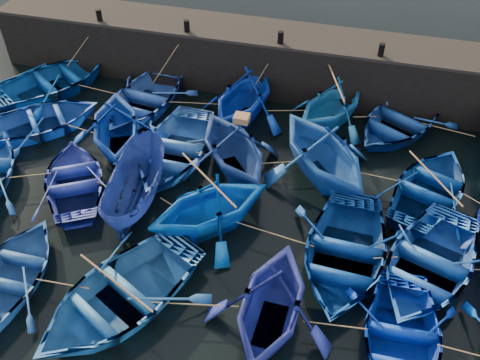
# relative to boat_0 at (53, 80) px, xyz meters

# --- Properties ---
(ground) EXTENTS (120.00, 120.00, 0.00)m
(ground) POSITION_rel_boat_0_xyz_m (9.66, -7.57, -0.56)
(ground) COLOR black
(ground) RESTS_ON ground
(quay_wall) EXTENTS (26.00, 2.50, 2.50)m
(quay_wall) POSITION_rel_boat_0_xyz_m (9.66, 2.93, 0.69)
(quay_wall) COLOR black
(quay_wall) RESTS_ON ground
(quay_top) EXTENTS (26.00, 2.50, 0.12)m
(quay_top) POSITION_rel_boat_0_xyz_m (9.66, 2.93, 2.00)
(quay_top) COLOR black
(quay_top) RESTS_ON quay_wall
(bollard_0) EXTENTS (0.24, 0.24, 0.50)m
(bollard_0) POSITION_rel_boat_0_xyz_m (1.66, 2.03, 2.31)
(bollard_0) COLOR black
(bollard_0) RESTS_ON quay_top
(bollard_1) EXTENTS (0.24, 0.24, 0.50)m
(bollard_1) POSITION_rel_boat_0_xyz_m (5.66, 2.03, 2.31)
(bollard_1) COLOR black
(bollard_1) RESTS_ON quay_top
(bollard_2) EXTENTS (0.24, 0.24, 0.50)m
(bollard_2) POSITION_rel_boat_0_xyz_m (9.66, 2.03, 2.31)
(bollard_2) COLOR black
(bollard_2) RESTS_ON quay_top
(bollard_3) EXTENTS (0.24, 0.24, 0.50)m
(bollard_3) POSITION_rel_boat_0_xyz_m (13.66, 2.03, 2.31)
(bollard_3) COLOR black
(bollard_3) RESTS_ON quay_top
(boat_0) EXTENTS (6.22, 6.58, 1.11)m
(boat_0) POSITION_rel_boat_0_xyz_m (0.00, 0.00, 0.00)
(boat_0) COLOR navy
(boat_0) RESTS_ON ground
(boat_1) EXTENTS (4.26, 5.50, 1.05)m
(boat_1) POSITION_rel_boat_0_xyz_m (4.33, -0.31, -0.03)
(boat_1) COLOR #274FA5
(boat_1) RESTS_ON ground
(boat_2) EXTENTS (4.58, 5.02, 2.26)m
(boat_2) POSITION_rel_boat_0_xyz_m (8.63, 0.13, 0.57)
(boat_2) COLOR #072EA3
(boat_2) RESTS_ON ground
(boat_3) EXTENTS (4.95, 5.14, 2.08)m
(boat_3) POSITION_rel_boat_0_xyz_m (12.14, 0.61, 0.49)
(boat_3) COLOR blue
(boat_3) RESTS_ON ground
(boat_4) EXTENTS (5.56, 6.09, 1.03)m
(boat_4) POSITION_rel_boat_0_xyz_m (14.85, 0.88, -0.04)
(boat_4) COLOR navy
(boat_4) RESTS_ON ground
(boat_6) EXTENTS (5.76, 5.68, 0.98)m
(boat_6) POSITION_rel_boat_0_xyz_m (0.99, -2.76, -0.07)
(boat_6) COLOR #1547AD
(boat_6) RESTS_ON ground
(boat_7) EXTENTS (5.27, 5.57, 2.32)m
(boat_7) POSITION_rel_boat_0_xyz_m (4.49, -3.05, 0.60)
(boat_7) COLOR #0D3896
(boat_7) RESTS_ON ground
(boat_8) EXTENTS (3.80, 5.24, 1.07)m
(boat_8) POSITION_rel_boat_0_xyz_m (6.74, -3.14, -0.02)
(boat_8) COLOR blue
(boat_8) RESTS_ON ground
(boat_9) EXTENTS (5.72, 5.81, 2.32)m
(boat_9) POSITION_rel_boat_0_xyz_m (9.11, -3.19, 0.60)
(boat_9) COLOR navy
(boat_9) RESTS_ON ground
(boat_10) EXTENTS (6.28, 6.36, 2.53)m
(boat_10) POSITION_rel_boat_0_xyz_m (12.26, -2.71, 0.71)
(boat_10) COLOR #174EA4
(boat_10) RESTS_ON ground
(boat_11) EXTENTS (4.71, 5.49, 0.96)m
(boat_11) POSITION_rel_boat_0_xyz_m (16.08, -2.85, -0.08)
(boat_11) COLOR navy
(boat_11) RESTS_ON ground
(boat_14) EXTENTS (4.86, 5.32, 0.90)m
(boat_14) POSITION_rel_boat_0_xyz_m (3.96, -5.57, -0.10)
(boat_14) COLOR #263795
(boat_14) RESTS_ON ground
(boat_15) EXTENTS (2.06, 4.47, 1.67)m
(boat_15) POSITION_rel_boat_0_xyz_m (6.36, -5.76, 0.28)
(boat_15) COLOR navy
(boat_15) RESTS_ON ground
(boat_16) EXTENTS (5.48, 5.45, 2.19)m
(boat_16) POSITION_rel_boat_0_xyz_m (9.14, -6.20, 0.54)
(boat_16) COLOR blue
(boat_16) RESTS_ON ground
(boat_17) EXTENTS (3.99, 5.42, 1.09)m
(boat_17) POSITION_rel_boat_0_xyz_m (13.50, -6.57, -0.01)
(boat_17) COLOR navy
(boat_17) RESTS_ON ground
(boat_18) EXTENTS (5.13, 6.02, 1.06)m
(boat_18) POSITION_rel_boat_0_xyz_m (15.98, -6.34, -0.03)
(boat_18) COLOR blue
(boat_18) RESTS_ON ground
(boat_21) EXTENTS (3.17, 4.39, 0.90)m
(boat_21) POSITION_rel_boat_0_xyz_m (4.13, -9.86, -0.10)
(boat_21) COLOR navy
(boat_21) RESTS_ON ground
(boat_22) EXTENTS (5.95, 6.61, 1.13)m
(boat_22) POSITION_rel_boat_0_xyz_m (7.55, -9.77, 0.01)
(boat_22) COLOR #2160A6
(boat_22) RESTS_ON ground
(boat_23) EXTENTS (3.72, 4.28, 2.20)m
(boat_23) POSITION_rel_boat_0_xyz_m (11.82, -9.27, 0.54)
(boat_23) COLOR navy
(boat_23) RESTS_ON ground
(boat_24) EXTENTS (3.25, 4.46, 0.91)m
(boat_24) POSITION_rel_boat_0_xyz_m (15.32, -9.07, -0.10)
(boat_24) COLOR #052DC1
(boat_24) RESTS_ON ground
(wooden_crate) EXTENTS (0.52, 0.45, 0.24)m
(wooden_crate) POSITION_rel_boat_0_xyz_m (9.41, -3.19, 1.88)
(wooden_crate) COLOR #90643F
(wooden_crate) RESTS_ON boat_9
(mooring_ropes) EXTENTS (18.65, 11.98, 2.10)m
(mooring_ropes) POSITION_rel_boat_0_xyz_m (9.51, -2.52, 0.32)
(mooring_ropes) COLOR tan
(mooring_ropes) RESTS_ON ground
(loose_oars) EXTENTS (10.79, 12.46, 1.29)m
(loose_oars) POSITION_rel_boat_0_xyz_m (11.23, -4.55, 1.06)
(loose_oars) COLOR #99724C
(loose_oars) RESTS_ON ground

